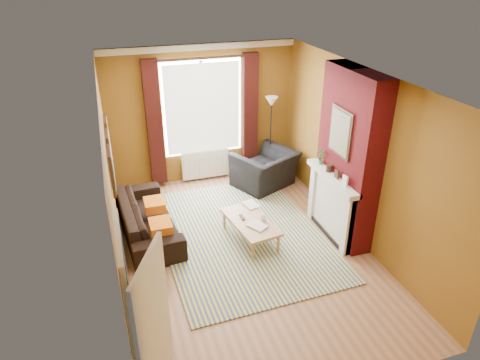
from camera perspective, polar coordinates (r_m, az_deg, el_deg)
The scene contains 12 objects.
ground at distance 7.04m, azimuth 0.63°, elevation -9.25°, with size 5.50×5.50×0.00m, color #895D3E.
room_walls at distance 6.75m, azimuth 5.09°, elevation 2.64°, with size 3.82×5.54×2.83m.
striped_rug at distance 7.38m, azimuth 0.04°, elevation -7.21°, with size 2.72×3.69×0.02m.
sofa at distance 7.43m, azimuth -12.24°, elevation -4.95°, with size 2.08×0.81×0.61m, color black.
armchair at distance 8.76m, azimuth 3.33°, elevation 1.43°, with size 1.15×1.01×0.75m, color black.
coffee_table at distance 7.07m, azimuth 1.38°, elevation -5.70°, with size 0.75×1.23×0.38m.
wicker_stool at distance 9.03m, azimuth 0.84°, elevation 1.16°, with size 0.41×0.41×0.43m.
floor_lamp at distance 8.84m, azimuth 4.17°, elevation 8.70°, with size 0.33×0.33×1.75m.
book_a at distance 6.82m, azimuth 1.72°, elevation -6.52°, with size 0.22×0.30×0.03m, color #999999.
book_b at distance 7.41m, azimuth 0.71°, elevation -3.52°, with size 0.22×0.31×0.02m, color #999999.
mug at distance 7.02m, azimuth 3.18°, elevation -5.19°, with size 0.09×0.09×0.09m, color #999999.
tv_remote at distance 7.10m, azimuth 0.30°, elevation -4.99°, with size 0.06×0.17×0.02m.
Camera 1 is at (-1.80, -5.36, 4.19)m, focal length 32.00 mm.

